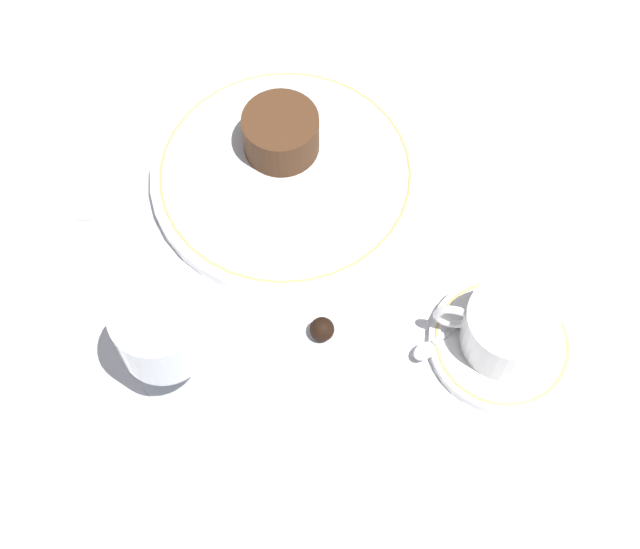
% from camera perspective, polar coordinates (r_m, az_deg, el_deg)
% --- Properties ---
extents(ground_plane, '(3.00, 3.00, 0.00)m').
position_cam_1_polar(ground_plane, '(0.88, -3.86, 3.91)').
color(ground_plane, white).
extents(dinner_plate, '(0.27, 0.27, 0.01)m').
position_cam_1_polar(dinner_plate, '(0.89, -2.22, 6.42)').
color(dinner_plate, white).
rests_on(dinner_plate, ground_plane).
extents(saucer, '(0.13, 0.13, 0.01)m').
position_cam_1_polar(saucer, '(0.82, 11.50, -4.36)').
color(saucer, white).
rests_on(saucer, ground_plane).
extents(coffee_cup, '(0.11, 0.08, 0.05)m').
position_cam_1_polar(coffee_cup, '(0.80, 11.92, -3.37)').
color(coffee_cup, white).
rests_on(coffee_cup, saucer).
extents(spoon, '(0.08, 0.10, 0.00)m').
position_cam_1_polar(spoon, '(0.81, 8.54, -3.39)').
color(spoon, silver).
rests_on(spoon, saucer).
extents(wine_glass, '(0.07, 0.07, 0.12)m').
position_cam_1_polar(wine_glass, '(0.74, -10.12, -3.71)').
color(wine_glass, silver).
rests_on(wine_glass, ground_plane).
extents(fork, '(0.04, 0.18, 0.01)m').
position_cam_1_polar(fork, '(0.93, -14.45, 6.93)').
color(fork, silver).
rests_on(fork, ground_plane).
extents(dessert_cake, '(0.08, 0.08, 0.04)m').
position_cam_1_polar(dessert_cake, '(0.89, -2.52, 9.03)').
color(dessert_cake, '#4C2D19').
rests_on(dessert_cake, dinner_plate).
extents(chocolate_truffle, '(0.02, 0.02, 0.02)m').
position_cam_1_polar(chocolate_truffle, '(0.81, 0.13, -3.52)').
color(chocolate_truffle, black).
rests_on(chocolate_truffle, ground_plane).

